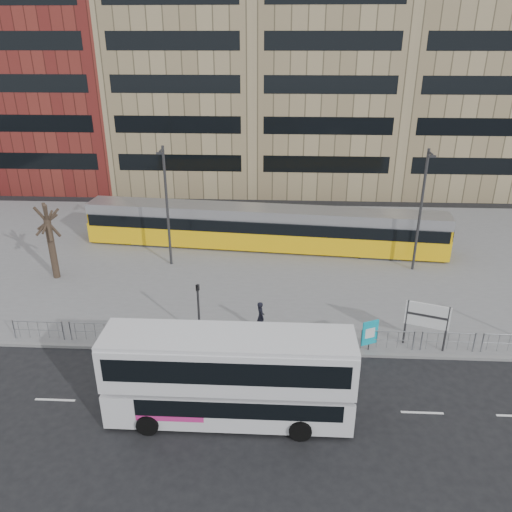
{
  "coord_description": "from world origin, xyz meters",
  "views": [
    {
      "loc": [
        -0.23,
        -21.11,
        14.68
      ],
      "look_at": [
        -1.62,
        6.0,
        2.75
      ],
      "focal_mm": 35.0,
      "sensor_mm": 36.0,
      "label": 1
    }
  ],
  "objects_px": {
    "station_sign": "(427,318)",
    "bare_tree": "(44,201)",
    "ad_panel": "(370,333)",
    "tram": "(263,228)",
    "double_decker_bus": "(229,374)",
    "pedestrian": "(261,317)",
    "traffic_light_west": "(198,304)",
    "lamp_post_west": "(167,203)",
    "lamp_post_east": "(421,207)"
  },
  "relations": [
    {
      "from": "traffic_light_west",
      "to": "bare_tree",
      "type": "height_order",
      "value": "bare_tree"
    },
    {
      "from": "traffic_light_west",
      "to": "lamp_post_west",
      "type": "xyz_separation_m",
      "value": [
        -3.44,
        9.08,
        2.52
      ]
    },
    {
      "from": "double_decker_bus",
      "to": "traffic_light_west",
      "type": "height_order",
      "value": "double_decker_bus"
    },
    {
      "from": "station_sign",
      "to": "bare_tree",
      "type": "bearing_deg",
      "value": -178.86
    },
    {
      "from": "tram",
      "to": "ad_panel",
      "type": "distance_m",
      "value": 14.46
    },
    {
      "from": "double_decker_bus",
      "to": "station_sign",
      "type": "relative_size",
      "value": 4.03
    },
    {
      "from": "station_sign",
      "to": "bare_tree",
      "type": "relative_size",
      "value": 0.35
    },
    {
      "from": "tram",
      "to": "bare_tree",
      "type": "relative_size",
      "value": 3.72
    },
    {
      "from": "traffic_light_west",
      "to": "bare_tree",
      "type": "distance_m",
      "value": 12.91
    },
    {
      "from": "lamp_post_west",
      "to": "station_sign",
      "type": "bearing_deg",
      "value": -32.13
    },
    {
      "from": "ad_panel",
      "to": "lamp_post_west",
      "type": "height_order",
      "value": "lamp_post_west"
    },
    {
      "from": "tram",
      "to": "ad_panel",
      "type": "xyz_separation_m",
      "value": [
        5.85,
        -13.21,
        -0.59
      ]
    },
    {
      "from": "ad_panel",
      "to": "pedestrian",
      "type": "distance_m",
      "value": 5.73
    },
    {
      "from": "tram",
      "to": "station_sign",
      "type": "distance_m",
      "value": 15.47
    },
    {
      "from": "bare_tree",
      "to": "double_decker_bus",
      "type": "bearing_deg",
      "value": -44.36
    },
    {
      "from": "station_sign",
      "to": "lamp_post_east",
      "type": "bearing_deg",
      "value": 98.53
    },
    {
      "from": "bare_tree",
      "to": "lamp_post_east",
      "type": "bearing_deg",
      "value": 5.75
    },
    {
      "from": "bare_tree",
      "to": "pedestrian",
      "type": "bearing_deg",
      "value": -23.26
    },
    {
      "from": "double_decker_bus",
      "to": "lamp_post_east",
      "type": "relative_size",
      "value": 1.22
    },
    {
      "from": "station_sign",
      "to": "ad_panel",
      "type": "height_order",
      "value": "station_sign"
    },
    {
      "from": "station_sign",
      "to": "lamp_post_west",
      "type": "xyz_separation_m",
      "value": [
        -14.96,
        9.4,
        2.77
      ]
    },
    {
      "from": "ad_panel",
      "to": "lamp_post_east",
      "type": "distance_m",
      "value": 11.32
    },
    {
      "from": "double_decker_bus",
      "to": "pedestrian",
      "type": "xyz_separation_m",
      "value": [
        1.01,
        6.53,
        -1.14
      ]
    },
    {
      "from": "pedestrian",
      "to": "traffic_light_west",
      "type": "height_order",
      "value": "traffic_light_west"
    },
    {
      "from": "traffic_light_west",
      "to": "tram",
      "type": "bearing_deg",
      "value": 95.23
    },
    {
      "from": "ad_panel",
      "to": "traffic_light_west",
      "type": "height_order",
      "value": "traffic_light_west"
    },
    {
      "from": "bare_tree",
      "to": "tram",
      "type": "bearing_deg",
      "value": 23.46
    },
    {
      "from": "ad_panel",
      "to": "tram",
      "type": "bearing_deg",
      "value": 89.49
    },
    {
      "from": "station_sign",
      "to": "bare_tree",
      "type": "xyz_separation_m",
      "value": [
        -22.09,
        6.99,
        3.54
      ]
    },
    {
      "from": "lamp_post_west",
      "to": "bare_tree",
      "type": "distance_m",
      "value": 7.56
    },
    {
      "from": "traffic_light_west",
      "to": "lamp_post_east",
      "type": "distance_m",
      "value": 16.22
    },
    {
      "from": "bare_tree",
      "to": "station_sign",
      "type": "bearing_deg",
      "value": -17.55
    },
    {
      "from": "ad_panel",
      "to": "lamp_post_east",
      "type": "relative_size",
      "value": 0.2
    },
    {
      "from": "tram",
      "to": "pedestrian",
      "type": "xyz_separation_m",
      "value": [
        0.31,
        -11.73,
        -0.69
      ]
    },
    {
      "from": "pedestrian",
      "to": "bare_tree",
      "type": "distance_m",
      "value": 15.58
    },
    {
      "from": "tram",
      "to": "lamp_post_west",
      "type": "xyz_separation_m",
      "value": [
        -6.3,
        -3.41,
        2.92
      ]
    },
    {
      "from": "traffic_light_west",
      "to": "pedestrian",
      "type": "bearing_deg",
      "value": 31.7
    },
    {
      "from": "pedestrian",
      "to": "bare_tree",
      "type": "bearing_deg",
      "value": 45.21
    },
    {
      "from": "tram",
      "to": "station_sign",
      "type": "relative_size",
      "value": 10.71
    },
    {
      "from": "station_sign",
      "to": "ad_panel",
      "type": "bearing_deg",
      "value": -153.2
    },
    {
      "from": "traffic_light_west",
      "to": "bare_tree",
      "type": "bearing_deg",
      "value": 165.86
    },
    {
      "from": "lamp_post_west",
      "to": "lamp_post_east",
      "type": "xyz_separation_m",
      "value": [
        16.65,
        -0.02,
        0.0
      ]
    },
    {
      "from": "traffic_light_west",
      "to": "ad_panel",
      "type": "bearing_deg",
      "value": 13.41
    },
    {
      "from": "ad_panel",
      "to": "traffic_light_west",
      "type": "distance_m",
      "value": 8.8
    },
    {
      "from": "station_sign",
      "to": "ad_panel",
      "type": "relative_size",
      "value": 1.49
    },
    {
      "from": "traffic_light_west",
      "to": "bare_tree",
      "type": "xyz_separation_m",
      "value": [
        -10.56,
        6.67,
        3.29
      ]
    },
    {
      "from": "pedestrian",
      "to": "lamp_post_west",
      "type": "height_order",
      "value": "lamp_post_west"
    },
    {
      "from": "lamp_post_east",
      "to": "bare_tree",
      "type": "bearing_deg",
      "value": -174.25
    },
    {
      "from": "tram",
      "to": "pedestrian",
      "type": "height_order",
      "value": "tram"
    },
    {
      "from": "ad_panel",
      "to": "pedestrian",
      "type": "bearing_deg",
      "value": 140.6
    }
  ]
}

